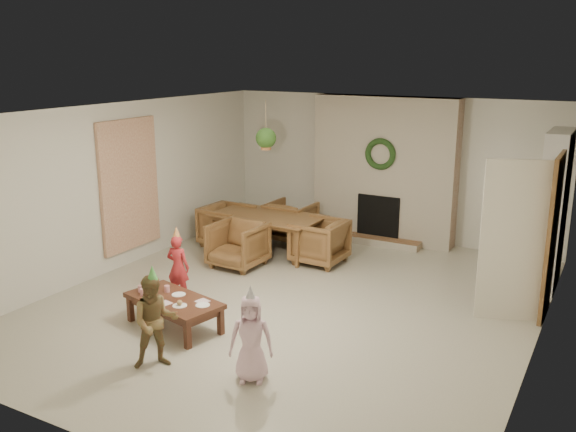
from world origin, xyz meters
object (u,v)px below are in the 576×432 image
Objects in this scene: dining_chair_far at (291,221)px; coffee_table_top at (174,301)px; dining_chair_near at (238,245)px; dining_chair_right at (319,242)px; child_plaid at (155,322)px; child_red at (178,267)px; dining_table at (266,234)px; child_pink at (251,339)px; dining_chair_left at (227,226)px.

dining_chair_far reaches higher than coffee_table_top.
dining_chair_right is (1.02, 0.76, 0.00)m from dining_chair_near.
child_plaid reaches higher than dining_chair_right.
dining_chair_near is at bearing -51.34° from dining_chair_right.
child_plaid is (0.97, -1.59, 0.06)m from child_red.
child_plaid is at bearing -73.71° from dining_table.
dining_table is 2.34× the size of dining_chair_right.
coffee_table_top is at bearing -77.97° from dining_table.
child_pink reaches higher than coffee_table_top.
dining_chair_left is at bearing -78.95° from child_red.
dining_chair_far and dining_chair_right have the same top height.
dining_table is at bearing 92.72° from child_pink.
dining_table is at bearing -90.00° from dining_chair_right.
coffee_table_top is at bearing -6.85° from dining_chair_right.
child_plaid is 1.05m from child_pink.
child_plaid is (0.44, -0.83, 0.16)m from coffee_table_top.
dining_chair_right reaches higher than dining_table.
dining_chair_far is (0.03, 0.79, 0.03)m from dining_table.
dining_chair_left is 4.57m from child_pink.
child_pink is at bearing -52.07° from dining_chair_near.
child_red is at bearing -158.89° from dining_chair_left.
dining_chair_right is (0.96, -0.83, 0.00)m from dining_chair_far.
dining_table is 4.11m from child_pink.
dining_chair_far is 4.81m from child_pink.
child_red is at bearing -88.10° from dining_table.
dining_chair_near is 3.46m from child_pink.
dining_chair_right is at bearing 79.42° from child_pink.
child_red is (-0.04, -3.05, 0.09)m from dining_chair_far.
dining_table is 1.80× the size of child_plaid.
dining_chair_left is at bearing 45.00° from dining_chair_far.
child_red is 1.86m from child_plaid.
child_red reaches higher than dining_chair_far.
dining_chair_far is at bearing -98.65° from child_red.
dining_chair_right is at bearing 94.03° from coffee_table_top.
dining_chair_far is 4.73m from child_plaid.
dining_table is 2.34× the size of dining_chair_far.
dining_chair_far is at bearing 110.43° from coffee_table_top.
dining_chair_near and dining_chair_far have the same top height.
dining_chair_near is (-0.03, -0.79, 0.03)m from dining_table.
child_plaid is at bearing 166.89° from child_pink.
dining_chair_far is at bearing 56.99° from child_plaid.
dining_chair_right is (1.79, -0.07, 0.00)m from dining_chair_left.
dining_chair_left is 0.87× the size of child_red.
dining_chair_near reaches higher than dining_table.
dining_chair_left is 0.64× the size of coffee_table_top.
child_red is at bearing 138.43° from coffee_table_top.
dining_chair_right is 0.77× the size of child_plaid.
dining_chair_far reaches higher than dining_table.
dining_chair_left is at bearing -180.00° from dining_table.
child_red is 2.41m from child_pink.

